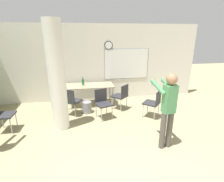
{
  "coord_description": "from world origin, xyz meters",
  "views": [
    {
      "loc": [
        -0.47,
        -1.45,
        2.44
      ],
      "look_at": [
        0.27,
        2.73,
        1.05
      ],
      "focal_mm": 28.0,
      "sensor_mm": 36.0,
      "label": 1
    }
  ],
  "objects_px": {
    "chair_table_left": "(71,100)",
    "chair_mid_room": "(154,102)",
    "chair_table_right": "(121,95)",
    "person_playing_side": "(168,106)",
    "chair_table_front": "(103,102)",
    "bottle_on_table": "(83,82)",
    "chair_by_left_wall": "(1,113)",
    "folding_table": "(90,86)"
  },
  "relations": [
    {
      "from": "chair_table_left",
      "to": "chair_mid_room",
      "type": "distance_m",
      "value": 2.51
    },
    {
      "from": "chair_table_left",
      "to": "chair_table_right",
      "type": "height_order",
      "value": "same"
    },
    {
      "from": "chair_table_left",
      "to": "person_playing_side",
      "type": "height_order",
      "value": "person_playing_side"
    },
    {
      "from": "chair_mid_room",
      "to": "chair_table_right",
      "type": "bearing_deg",
      "value": 137.22
    },
    {
      "from": "chair_table_front",
      "to": "person_playing_side",
      "type": "xyz_separation_m",
      "value": [
        1.18,
        -1.7,
        0.49
      ]
    },
    {
      "from": "person_playing_side",
      "to": "bottle_on_table",
      "type": "bearing_deg",
      "value": 121.51
    },
    {
      "from": "bottle_on_table",
      "to": "chair_table_right",
      "type": "height_order",
      "value": "bottle_on_table"
    },
    {
      "from": "bottle_on_table",
      "to": "chair_table_left",
      "type": "bearing_deg",
      "value": -114.62
    },
    {
      "from": "chair_by_left_wall",
      "to": "chair_mid_room",
      "type": "bearing_deg",
      "value": 1.06
    },
    {
      "from": "chair_table_front",
      "to": "chair_table_left",
      "type": "distance_m",
      "value": 0.98
    },
    {
      "from": "chair_by_left_wall",
      "to": "folding_table",
      "type": "bearing_deg",
      "value": 31.69
    },
    {
      "from": "bottle_on_table",
      "to": "chair_by_left_wall",
      "type": "bearing_deg",
      "value": -144.82
    },
    {
      "from": "folding_table",
      "to": "chair_table_front",
      "type": "distance_m",
      "value": 1.15
    },
    {
      "from": "chair_table_left",
      "to": "chair_table_right",
      "type": "distance_m",
      "value": 1.63
    },
    {
      "from": "chair_table_right",
      "to": "person_playing_side",
      "type": "xyz_separation_m",
      "value": [
        0.51,
        -2.19,
        0.49
      ]
    },
    {
      "from": "bottle_on_table",
      "to": "chair_by_left_wall",
      "type": "xyz_separation_m",
      "value": [
        -2.11,
        -1.49,
        -0.33
      ]
    },
    {
      "from": "bottle_on_table",
      "to": "person_playing_side",
      "type": "distance_m",
      "value": 3.33
    },
    {
      "from": "chair_table_left",
      "to": "person_playing_side",
      "type": "relative_size",
      "value": 0.51
    },
    {
      "from": "bottle_on_table",
      "to": "person_playing_side",
      "type": "height_order",
      "value": "person_playing_side"
    },
    {
      "from": "chair_table_right",
      "to": "chair_mid_room",
      "type": "height_order",
      "value": "same"
    },
    {
      "from": "chair_table_front",
      "to": "chair_table_right",
      "type": "bearing_deg",
      "value": 35.69
    },
    {
      "from": "chair_table_front",
      "to": "chair_table_right",
      "type": "relative_size",
      "value": 1.0
    },
    {
      "from": "chair_table_right",
      "to": "person_playing_side",
      "type": "bearing_deg",
      "value": -76.98
    },
    {
      "from": "folding_table",
      "to": "person_playing_side",
      "type": "xyz_separation_m",
      "value": [
        1.52,
        -2.78,
        0.32
      ]
    },
    {
      "from": "bottle_on_table",
      "to": "chair_table_right",
      "type": "bearing_deg",
      "value": -27.73
    },
    {
      "from": "chair_table_front",
      "to": "chair_mid_room",
      "type": "distance_m",
      "value": 1.53
    },
    {
      "from": "chair_by_left_wall",
      "to": "chair_mid_room",
      "type": "xyz_separation_m",
      "value": [
        4.17,
        0.08,
        0.0
      ]
    },
    {
      "from": "person_playing_side",
      "to": "chair_table_right",
      "type": "bearing_deg",
      "value": 103.02
    },
    {
      "from": "chair_mid_room",
      "to": "chair_table_left",
      "type": "bearing_deg",
      "value": 166.81
    },
    {
      "from": "chair_by_left_wall",
      "to": "chair_table_right",
      "type": "distance_m",
      "value": 3.45
    },
    {
      "from": "chair_table_front",
      "to": "chair_table_left",
      "type": "height_order",
      "value": "same"
    },
    {
      "from": "folding_table",
      "to": "chair_table_left",
      "type": "height_order",
      "value": "chair_table_left"
    },
    {
      "from": "chair_by_left_wall",
      "to": "chair_table_left",
      "type": "height_order",
      "value": "same"
    },
    {
      "from": "chair_table_left",
      "to": "chair_table_front",
      "type": "bearing_deg",
      "value": -17.52
    },
    {
      "from": "chair_mid_room",
      "to": "bottle_on_table",
      "type": "bearing_deg",
      "value": 145.55
    },
    {
      "from": "chair_table_front",
      "to": "person_playing_side",
      "type": "distance_m",
      "value": 2.13
    },
    {
      "from": "chair_table_front",
      "to": "chair_table_right",
      "type": "height_order",
      "value": "same"
    },
    {
      "from": "bottle_on_table",
      "to": "chair_mid_room",
      "type": "bearing_deg",
      "value": -34.45
    },
    {
      "from": "chair_table_left",
      "to": "chair_mid_room",
      "type": "relative_size",
      "value": 1.0
    },
    {
      "from": "chair_table_front",
      "to": "chair_mid_room",
      "type": "relative_size",
      "value": 1.0
    },
    {
      "from": "chair_table_right",
      "to": "person_playing_side",
      "type": "height_order",
      "value": "person_playing_side"
    },
    {
      "from": "bottle_on_table",
      "to": "chair_mid_room",
      "type": "distance_m",
      "value": 2.52
    }
  ]
}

